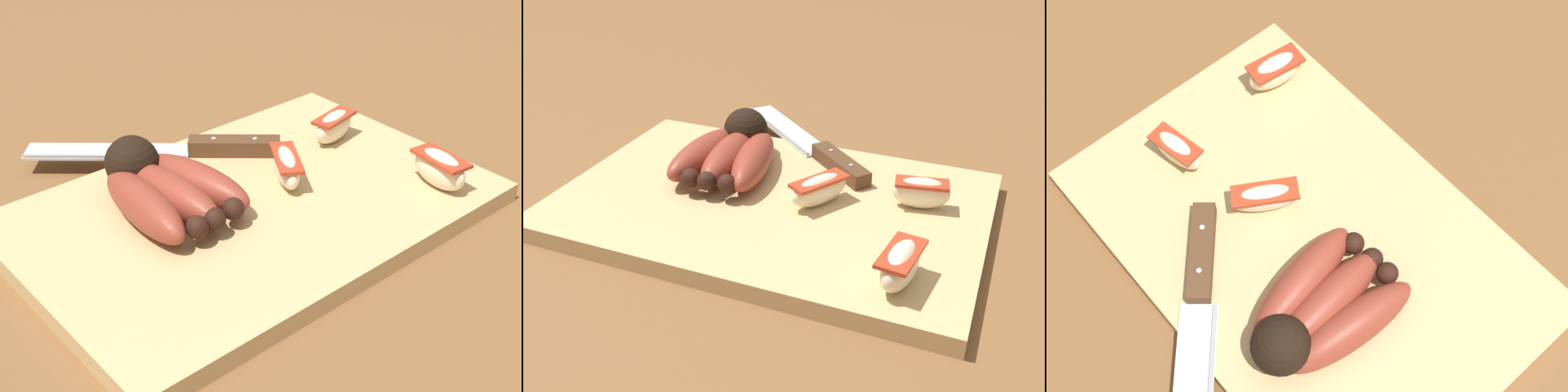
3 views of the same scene
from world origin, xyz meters
The scene contains 7 objects.
ground_plane centered at (0.00, 0.00, 0.00)m, with size 6.00×6.00×0.00m, color brown.
cutting_board centered at (0.02, -0.01, 0.01)m, with size 0.46×0.30×0.02m, color tan.
banana_bunch centered at (0.09, -0.05, 0.04)m, with size 0.12×0.16×0.06m.
chefs_knife centered at (0.00, -0.13, 0.03)m, with size 0.23×0.21×0.02m.
apple_wedge_near centered at (-0.15, 0.09, 0.04)m, with size 0.04×0.07×0.04m.
apple_wedge_middle centered at (-0.14, -0.05, 0.04)m, with size 0.06×0.03×0.04m.
apple_wedge_far centered at (-0.03, -0.01, 0.04)m, with size 0.06×0.07×0.03m.
Camera 3 is at (0.25, -0.21, 0.69)m, focal length 51.76 mm.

